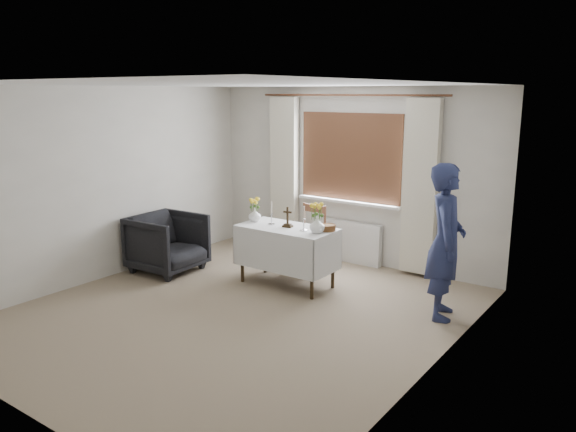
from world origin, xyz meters
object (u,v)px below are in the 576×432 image
object	(u,v)px
armchair	(168,243)
flower_vase_right	(317,225)
wooden_chair	(306,240)
flower_vase_left	(255,215)
person	(446,242)
wooden_cross	(288,217)
altar_table	(287,256)

from	to	relation	value
armchair	flower_vase_right	xyz separation A→B (m)	(2.13, 0.46, 0.46)
wooden_chair	armchair	xyz separation A→B (m)	(-1.58, -1.05, -0.06)
wooden_chair	flower_vase_left	bearing A→B (deg)	-122.70
person	flower_vase_right	size ratio (longest dim) A/B	8.87
armchair	flower_vase_right	size ratio (longest dim) A/B	4.58
wooden_chair	wooden_cross	size ratio (longest dim) A/B	3.59
wooden_chair	flower_vase_right	bearing A→B (deg)	-40.20
wooden_cross	flower_vase_left	size ratio (longest dim) A/B	1.51
wooden_chair	armchair	size ratio (longest dim) A/B	1.06
flower_vase_left	flower_vase_right	size ratio (longest dim) A/B	0.89
wooden_chair	flower_vase_left	size ratio (longest dim) A/B	5.43
altar_table	wooden_cross	distance (m)	0.51
altar_table	flower_vase_right	distance (m)	0.67
altar_table	wooden_chair	world-z (taller)	wooden_chair
altar_table	flower_vase_left	bearing A→B (deg)	178.38
flower_vase_left	flower_vase_right	world-z (taller)	flower_vase_right
person	wooden_cross	xyz separation A→B (m)	(-1.98, -0.16, 0.04)
flower_vase_right	flower_vase_left	bearing A→B (deg)	177.51
wooden_cross	flower_vase_left	world-z (taller)	wooden_cross
armchair	person	distance (m)	3.74
flower_vase_right	wooden_cross	bearing A→B (deg)	175.64
altar_table	flower_vase_right	xyz separation A→B (m)	(0.47, -0.03, 0.48)
wooden_chair	person	world-z (taller)	person
wooden_chair	wooden_cross	distance (m)	0.70
wooden_chair	armchair	distance (m)	1.89
armchair	flower_vase_right	world-z (taller)	flower_vase_right
flower_vase_left	wooden_chair	bearing A→B (deg)	50.95
altar_table	flower_vase_right	bearing A→B (deg)	-3.48
person	wooden_chair	bearing A→B (deg)	59.80
wooden_cross	flower_vase_left	distance (m)	0.54
altar_table	wooden_chair	distance (m)	0.57
wooden_chair	wooden_cross	world-z (taller)	wooden_cross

